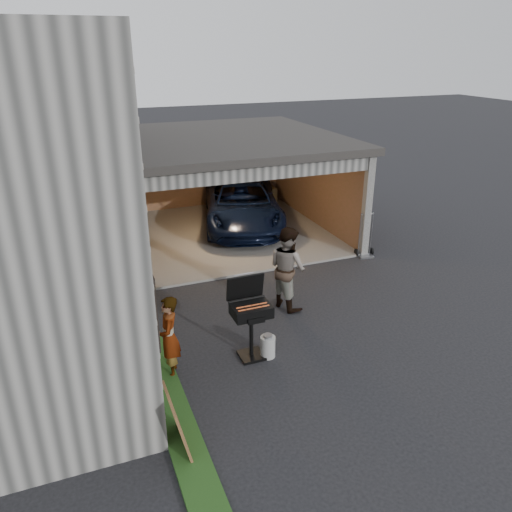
# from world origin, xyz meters

# --- Properties ---
(ground) EXTENTS (80.00, 80.00, 0.00)m
(ground) POSITION_xyz_m (0.00, 0.00, 0.00)
(ground) COLOR black
(ground) RESTS_ON ground
(groundcover_strip) EXTENTS (0.50, 8.00, 0.06)m
(groundcover_strip) POSITION_xyz_m (-2.25, -1.00, 0.03)
(groundcover_strip) COLOR #193814
(groundcover_strip) RESTS_ON ground
(garage) EXTENTS (6.80, 6.30, 2.90)m
(garage) POSITION_xyz_m (0.76, 6.79, 1.87)
(garage) COLOR #605E59
(garage) RESTS_ON ground
(minivan) EXTENTS (3.45, 5.24, 1.34)m
(minivan) POSITION_xyz_m (1.66, 6.90, 0.67)
(minivan) COLOR black
(minivan) RESTS_ON ground
(woman) EXTENTS (0.48, 0.61, 1.47)m
(woman) POSITION_xyz_m (-2.06, 0.23, 0.74)
(woman) COLOR #9BB4C3
(woman) RESTS_ON ground
(man) EXTENTS (0.90, 1.04, 1.81)m
(man) POSITION_xyz_m (0.80, 1.73, 0.90)
(man) COLOR #4C361D
(man) RESTS_ON ground
(bbq_grill) EXTENTS (0.68, 0.60, 1.52)m
(bbq_grill) POSITION_xyz_m (-0.60, 0.24, 0.90)
(bbq_grill) COLOR black
(bbq_grill) RESTS_ON ground
(propane_tank) EXTENTS (0.33, 0.33, 0.41)m
(propane_tank) POSITION_xyz_m (-0.32, 0.10, 0.20)
(propane_tank) COLOR #B9B9B5
(propane_tank) RESTS_ON ground
(plywood_panel) EXTENTS (0.22, 0.81, 0.89)m
(plywood_panel) POSITION_xyz_m (-2.34, -1.50, 0.45)
(plywood_panel) COLOR brown
(plywood_panel) RESTS_ON ground
(hand_truck) EXTENTS (0.51, 0.42, 1.19)m
(hand_truck) POSITION_xyz_m (3.91, 3.48, 0.23)
(hand_truck) COLOR gray
(hand_truck) RESTS_ON ground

